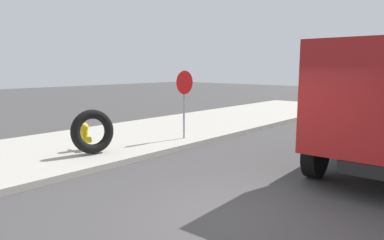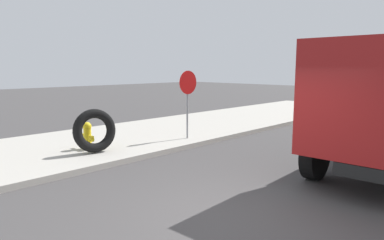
# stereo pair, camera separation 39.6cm
# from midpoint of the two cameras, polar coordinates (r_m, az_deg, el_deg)

# --- Properties ---
(ground_plane) EXTENTS (80.00, 80.00, 0.00)m
(ground_plane) POSITION_cam_midpoint_polar(r_m,az_deg,el_deg) (5.93, 8.39, -16.06)
(ground_plane) COLOR #423F3F
(sidewalk_curb) EXTENTS (36.00, 5.00, 0.15)m
(sidewalk_curb) POSITION_cam_midpoint_polar(r_m,az_deg,el_deg) (10.85, -20.71, -4.67)
(sidewalk_curb) COLOR #ADA89E
(sidewalk_curb) RESTS_ON ground
(fire_hydrant) EXTENTS (0.25, 0.56, 0.77)m
(fire_hydrant) POSITION_cam_midpoint_polar(r_m,az_deg,el_deg) (10.32, -15.83, -2.33)
(fire_hydrant) COLOR yellow
(fire_hydrant) RESTS_ON sidewalk_curb
(loose_tire) EXTENTS (1.25, 0.58, 1.22)m
(loose_tire) POSITION_cam_midpoint_polar(r_m,az_deg,el_deg) (9.75, -14.68, -1.73)
(loose_tire) COLOR black
(loose_tire) RESTS_ON sidewalk_curb
(stop_sign) EXTENTS (0.76, 0.08, 2.22)m
(stop_sign) POSITION_cam_midpoint_polar(r_m,az_deg,el_deg) (11.24, 0.30, 4.70)
(stop_sign) COLOR gray
(stop_sign) RESTS_ON sidewalk_curb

